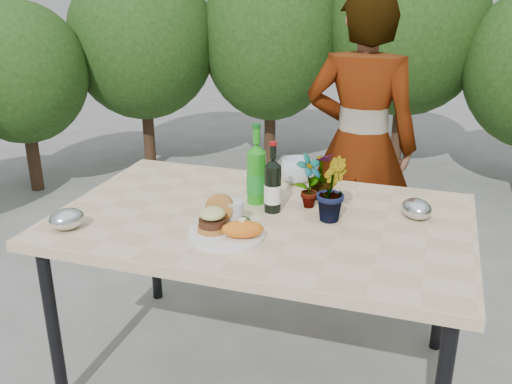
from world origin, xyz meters
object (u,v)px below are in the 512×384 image
(dinner_plate, at_px, (227,234))
(wine_bottle, at_px, (273,186))
(person, at_px, (360,146))
(patio_table, at_px, (262,229))

(dinner_plate, bearing_deg, wine_bottle, 71.43)
(dinner_plate, distance_m, wine_bottle, 0.31)
(dinner_plate, height_order, person, person)
(patio_table, xyz_separation_m, wine_bottle, (0.02, 0.06, 0.16))
(wine_bottle, bearing_deg, dinner_plate, -92.60)
(patio_table, distance_m, person, 0.95)
(patio_table, distance_m, wine_bottle, 0.18)
(patio_table, relative_size, dinner_plate, 5.71)
(patio_table, xyz_separation_m, person, (0.25, 0.91, 0.11))
(dinner_plate, bearing_deg, person, 74.22)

